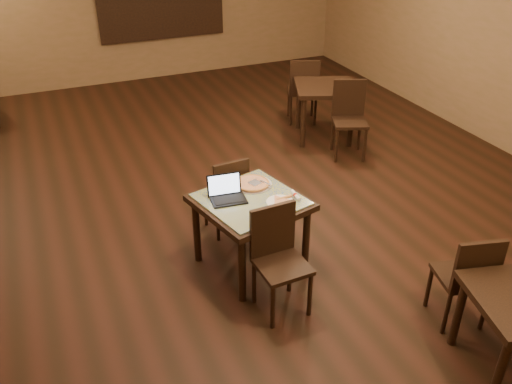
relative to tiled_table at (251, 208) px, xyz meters
name	(u,v)px	position (x,y,z in m)	size (l,w,h in m)	color
ground	(237,202)	(0.32, 1.16, -0.66)	(10.00, 10.00, 0.00)	black
tiled_table	(251,208)	(0.00, 0.00, 0.00)	(1.11, 1.11, 0.76)	black
chair_main_near	(278,253)	(0.00, -0.61, -0.11)	(0.44, 0.44, 0.98)	black
chair_main_far	(228,192)	(0.01, 0.62, -0.15)	(0.41, 0.41, 0.90)	black
laptop	(226,193)	(-0.20, 0.10, 0.16)	(0.35, 0.29, 0.22)	black
plate	(280,202)	(0.22, -0.18, 0.11)	(0.26, 0.26, 0.01)	white
pizza_slice	(280,201)	(0.22, -0.18, 0.13)	(0.20, 0.20, 0.02)	beige
pizza_pan	(252,184)	(0.12, 0.24, 0.11)	(0.39, 0.39, 0.01)	silver
pizza_whole	(252,183)	(0.12, 0.24, 0.12)	(0.33, 0.33, 0.02)	beige
spatula	(255,183)	(0.14, 0.22, 0.13)	(0.11, 0.26, 0.01)	silver
napkin_roll	(296,195)	(0.40, -0.14, 0.12)	(0.04, 0.17, 0.04)	white
other_table_a	(325,95)	(2.18, 2.42, 0.00)	(1.10, 1.10, 0.80)	black
other_table_a_chair_near	(349,114)	(2.22, 1.81, -0.08)	(0.58, 0.58, 1.03)	black
other_table_a_chair_far	(303,87)	(2.15, 3.02, -0.08)	(0.58, 0.58, 1.03)	black
other_table_c_chair_far	(468,275)	(1.32, -1.48, -0.14)	(0.49, 0.49, 0.93)	black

